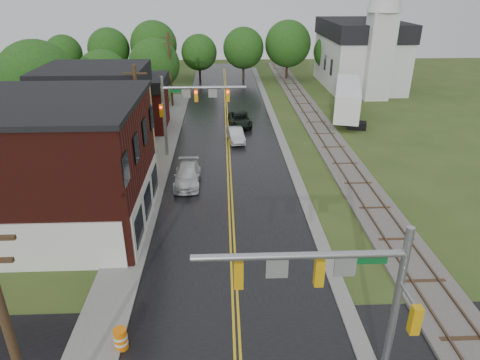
{
  "coord_description": "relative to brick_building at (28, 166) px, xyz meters",
  "views": [
    {
      "loc": [
        -0.45,
        -9.68,
        14.43
      ],
      "look_at": [
        0.53,
        13.84,
        3.5
      ],
      "focal_mm": 32.0,
      "sensor_mm": 36.0,
      "label": 1
    }
  ],
  "objects": [
    {
      "name": "railroad",
      "position": [
        22.48,
        20.0,
        -4.05
      ],
      "size": [
        3.2,
        80.0,
        0.3
      ],
      "color": "#59544C",
      "rests_on": "ground"
    },
    {
      "name": "sidewalk_left",
      "position": [
        6.28,
        10.0,
        -4.15
      ],
      "size": [
        2.4,
        50.0,
        0.12
      ],
      "primitive_type": "cube",
      "color": "gray",
      "rests_on": "ground"
    },
    {
      "name": "church",
      "position": [
        32.48,
        38.74,
        1.68
      ],
      "size": [
        10.4,
        18.4,
        20.0
      ],
      "color": "silver",
      "rests_on": "ground"
    },
    {
      "name": "tree_left_e",
      "position": [
        3.64,
        30.9,
        0.66
      ],
      "size": [
        6.4,
        6.4,
        8.16
      ],
      "color": "black",
      "rests_on": "ground"
    },
    {
      "name": "utility_pole_c",
      "position": [
        5.68,
        29.0,
        0.57
      ],
      "size": [
        1.8,
        0.28,
        9.0
      ],
      "color": "#382616",
      "rests_on": "ground"
    },
    {
      "name": "construction_barrel",
      "position": [
        7.48,
        -10.73,
        -3.64
      ],
      "size": [
        0.6,
        0.6,
        1.03
      ],
      "primitive_type": "cylinder",
      "rotation": [
        0.0,
        0.0,
        0.05
      ],
      "color": "orange",
      "rests_on": "ground"
    },
    {
      "name": "curb_right",
      "position": [
        17.88,
        20.0,
        -4.15
      ],
      "size": [
        0.8,
        70.0,
        0.12
      ],
      "primitive_type": "cube",
      "color": "gray",
      "rests_on": "ground"
    },
    {
      "name": "semi_trailer",
      "position": [
        26.43,
        23.4,
        -1.87
      ],
      "size": [
        5.74,
        12.38,
        3.83
      ],
      "color": "black",
      "rests_on": "ground"
    },
    {
      "name": "suv_dark",
      "position": [
        13.91,
        20.71,
        -3.47
      ],
      "size": [
        2.68,
        5.06,
        1.36
      ],
      "primitive_type": "imported",
      "rotation": [
        0.0,
        0.0,
        0.09
      ],
      "color": "black",
      "rests_on": "ground"
    },
    {
      "name": "utility_pole_b",
      "position": [
        5.68,
        7.0,
        0.57
      ],
      "size": [
        1.8,
        0.28,
        9.0
      ],
      "color": "#382616",
      "rests_on": "ground"
    },
    {
      "name": "pickup_white",
      "position": [
        9.18,
        5.87,
        -3.45
      ],
      "size": [
        1.99,
        4.82,
        1.39
      ],
      "primitive_type": "imported",
      "rotation": [
        0.0,
        0.0,
        0.01
      ],
      "color": "silver",
      "rests_on": "ground"
    },
    {
      "name": "brick_building",
      "position": [
        0.0,
        0.0,
        0.0
      ],
      "size": [
        14.3,
        10.3,
        8.3
      ],
      "color": "#47150F",
      "rests_on": "ground"
    },
    {
      "name": "traffic_signal_near",
      "position": [
        15.96,
        -13.0,
        0.82
      ],
      "size": [
        7.34,
        0.3,
        7.2
      ],
      "color": "gray",
      "rests_on": "ground"
    },
    {
      "name": "traffic_signal_far",
      "position": [
        9.01,
        12.0,
        0.82
      ],
      "size": [
        7.34,
        0.43,
        7.2
      ],
      "color": "gray",
      "rests_on": "ground"
    },
    {
      "name": "sedan_silver",
      "position": [
        13.28,
        15.57,
        -3.49
      ],
      "size": [
        1.88,
        4.13,
        1.31
      ],
      "primitive_type": "imported",
      "rotation": [
        0.0,
        0.0,
        0.13
      ],
      "color": "#BCBCC1",
      "rests_on": "ground"
    },
    {
      "name": "darkred_building",
      "position": [
        2.48,
        20.0,
        -1.95
      ],
      "size": [
        7.0,
        6.0,
        4.4
      ],
      "primitive_type": "cube",
      "color": "#3F0F0C",
      "rests_on": "ground"
    },
    {
      "name": "tree_left_c",
      "position": [
        -1.36,
        24.9,
        0.36
      ],
      "size": [
        6.0,
        6.0,
        7.65
      ],
      "color": "black",
      "rests_on": "ground"
    },
    {
      "name": "yellow_house",
      "position": [
        1.48,
        11.0,
        -0.95
      ],
      "size": [
        8.0,
        7.0,
        6.4
      ],
      "primitive_type": "cube",
      "color": "tan",
      "rests_on": "ground"
    },
    {
      "name": "tree_left_b",
      "position": [
        -5.36,
        16.9,
        1.57
      ],
      "size": [
        7.6,
        7.6,
        9.69
      ],
      "color": "black",
      "rests_on": "ground"
    },
    {
      "name": "utility_pole_a",
      "position": [
        5.68,
        -15.0,
        0.57
      ],
      "size": [
        1.8,
        0.28,
        9.0
      ],
      "color": "#382616",
      "rests_on": "ground"
    },
    {
      "name": "main_road",
      "position": [
        12.48,
        15.0,
        -4.15
      ],
      "size": [
        10.0,
        90.0,
        0.02
      ],
      "primitive_type": "cube",
      "color": "black",
      "rests_on": "ground"
    }
  ]
}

